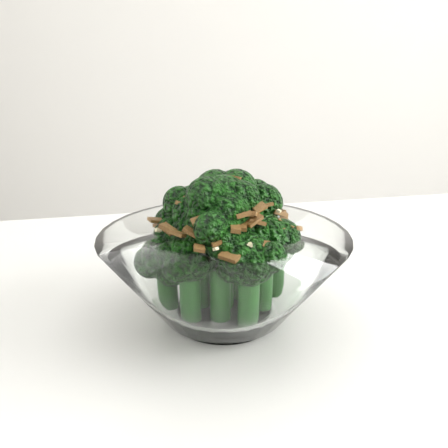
# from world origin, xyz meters

# --- Properties ---
(table) EXTENTS (1.40, 1.15, 0.75)m
(table) POSITION_xyz_m (0.02, -0.09, 0.68)
(table) COLOR white
(table) RESTS_ON ground
(broccoli_dish) EXTENTS (0.23, 0.23, 0.14)m
(broccoli_dish) POSITION_xyz_m (-0.06, -0.08, 0.81)
(broccoli_dish) COLOR white
(broccoli_dish) RESTS_ON table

